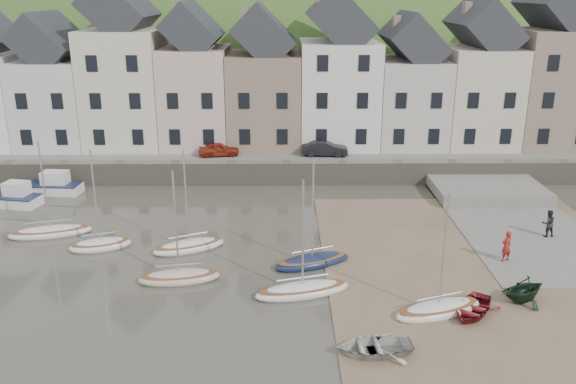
{
  "coord_description": "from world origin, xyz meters",
  "views": [
    {
      "loc": [
        -0.31,
        -28.33,
        14.65
      ],
      "look_at": [
        0.0,
        6.0,
        3.0
      ],
      "focal_mm": 37.24,
      "sensor_mm": 36.0,
      "label": 1
    }
  ],
  "objects_px": {
    "car_right": "(325,148)",
    "rowboat_white": "(374,346)",
    "car_left": "(219,149)",
    "rowboat_green": "(524,289)",
    "person_red": "(506,246)",
    "sailboat_0": "(50,232)",
    "rowboat_red": "(472,308)",
    "person_dark": "(548,223)"
  },
  "relations": [
    {
      "from": "car_right",
      "to": "rowboat_white",
      "type": "bearing_deg",
      "value": -175.7
    },
    {
      "from": "rowboat_white",
      "to": "car_left",
      "type": "distance_m",
      "value": 27.73
    },
    {
      "from": "rowboat_green",
      "to": "person_red",
      "type": "relative_size",
      "value": 1.4
    },
    {
      "from": "sailboat_0",
      "to": "person_red",
      "type": "relative_size",
      "value": 3.51
    },
    {
      "from": "person_red",
      "to": "car_left",
      "type": "relative_size",
      "value": 0.55
    },
    {
      "from": "rowboat_white",
      "to": "car_right",
      "type": "relative_size",
      "value": 0.86
    },
    {
      "from": "rowboat_red",
      "to": "person_red",
      "type": "bearing_deg",
      "value": 92.04
    },
    {
      "from": "rowboat_green",
      "to": "car_left",
      "type": "distance_m",
      "value": 27.69
    },
    {
      "from": "sailboat_0",
      "to": "car_right",
      "type": "height_order",
      "value": "sailboat_0"
    },
    {
      "from": "person_red",
      "to": "person_dark",
      "type": "xyz_separation_m",
      "value": [
        3.85,
        3.53,
        -0.04
      ]
    },
    {
      "from": "rowboat_red",
      "to": "car_left",
      "type": "height_order",
      "value": "car_left"
    },
    {
      "from": "car_left",
      "to": "rowboat_red",
      "type": "bearing_deg",
      "value": -156.65
    },
    {
      "from": "sailboat_0",
      "to": "person_red",
      "type": "distance_m",
      "value": 27.49
    },
    {
      "from": "rowboat_green",
      "to": "person_dark",
      "type": "distance_m",
      "value": 9.2
    },
    {
      "from": "rowboat_red",
      "to": "person_red",
      "type": "relative_size",
      "value": 1.71
    },
    {
      "from": "car_right",
      "to": "car_left",
      "type": "bearing_deg",
      "value": 93.56
    },
    {
      "from": "person_dark",
      "to": "car_right",
      "type": "height_order",
      "value": "car_right"
    },
    {
      "from": "person_dark",
      "to": "car_right",
      "type": "xyz_separation_m",
      "value": [
        -12.92,
        13.7,
        1.24
      ]
    },
    {
      "from": "person_red",
      "to": "car_right",
      "type": "relative_size",
      "value": 0.47
    },
    {
      "from": "person_red",
      "to": "car_right",
      "type": "bearing_deg",
      "value": -85.74
    },
    {
      "from": "rowboat_green",
      "to": "person_dark",
      "type": "bearing_deg",
      "value": 123.27
    },
    {
      "from": "car_left",
      "to": "sailboat_0",
      "type": "bearing_deg",
      "value": 135.99
    },
    {
      "from": "person_dark",
      "to": "car_right",
      "type": "bearing_deg",
      "value": -52.74
    },
    {
      "from": "rowboat_green",
      "to": "car_left",
      "type": "xyz_separation_m",
      "value": [
        -17.14,
        21.7,
        1.44
      ]
    },
    {
      "from": "car_right",
      "to": "person_red",
      "type": "bearing_deg",
      "value": -148.68
    },
    {
      "from": "rowboat_white",
      "to": "person_red",
      "type": "xyz_separation_m",
      "value": [
        8.73,
        8.9,
        0.62
      ]
    },
    {
      "from": "rowboat_white",
      "to": "car_left",
      "type": "bearing_deg",
      "value": -166.35
    },
    {
      "from": "rowboat_red",
      "to": "car_left",
      "type": "bearing_deg",
      "value": 156.04
    },
    {
      "from": "car_left",
      "to": "car_right",
      "type": "bearing_deg",
      "value": -98.45
    },
    {
      "from": "car_left",
      "to": "rowboat_white",
      "type": "bearing_deg",
      "value": -169.26
    },
    {
      "from": "rowboat_white",
      "to": "car_left",
      "type": "relative_size",
      "value": 0.99
    },
    {
      "from": "person_dark",
      "to": "sailboat_0",
      "type": "bearing_deg",
      "value": -7.25
    },
    {
      "from": "rowboat_white",
      "to": "rowboat_green",
      "type": "relative_size",
      "value": 1.3
    },
    {
      "from": "rowboat_white",
      "to": "rowboat_red",
      "type": "relative_size",
      "value": 1.06
    },
    {
      "from": "rowboat_red",
      "to": "person_dark",
      "type": "xyz_separation_m",
      "value": [
        7.45,
        9.24,
        0.6
      ]
    },
    {
      "from": "rowboat_white",
      "to": "rowboat_green",
      "type": "height_order",
      "value": "rowboat_green"
    },
    {
      "from": "sailboat_0",
      "to": "car_right",
      "type": "relative_size",
      "value": 1.67
    },
    {
      "from": "person_dark",
      "to": "car_left",
      "type": "bearing_deg",
      "value": -38.35
    },
    {
      "from": "rowboat_white",
      "to": "rowboat_red",
      "type": "distance_m",
      "value": 6.04
    },
    {
      "from": "car_left",
      "to": "car_right",
      "type": "xyz_separation_m",
      "value": [
        8.76,
        0.0,
        0.06
      ]
    },
    {
      "from": "person_dark",
      "to": "car_right",
      "type": "relative_size",
      "value": 0.45
    },
    {
      "from": "rowboat_red",
      "to": "car_right",
      "type": "xyz_separation_m",
      "value": [
        -5.47,
        22.95,
        1.85
      ]
    }
  ]
}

